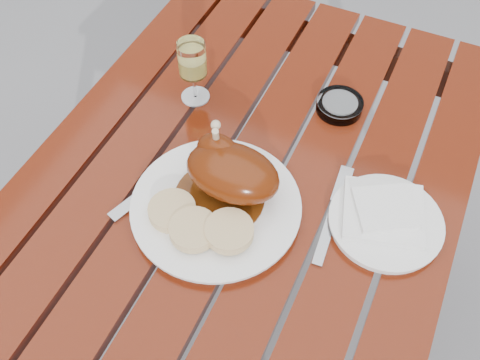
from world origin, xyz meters
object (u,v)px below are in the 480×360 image
at_px(table, 239,275).
at_px(dinner_plate, 216,207).
at_px(wine_glass, 193,72).
at_px(ashtray, 339,105).
at_px(side_plate, 385,222).

distance_m(table, dinner_plate, 0.39).
distance_m(dinner_plate, wine_glass, 0.30).
relative_size(table, wine_glass, 8.42).
distance_m(dinner_plate, ashtray, 0.36).
height_order(dinner_plate, side_plate, dinner_plate).
distance_m(table, wine_glass, 0.51).
relative_size(wine_glass, side_plate, 0.70).
relative_size(table, ashtray, 12.34).
bearing_deg(table, side_plate, 6.81).
bearing_deg(table, dinner_plate, -101.81).
bearing_deg(dinner_plate, side_plate, 18.94).
xyz_separation_m(wine_glass, side_plate, (0.46, -0.14, -0.06)).
xyz_separation_m(table, ashtray, (0.11, 0.27, 0.39)).
distance_m(table, ashtray, 0.48).
relative_size(side_plate, ashtray, 2.10).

